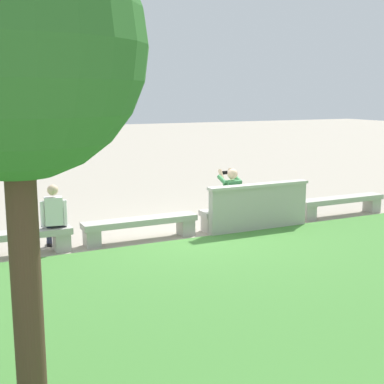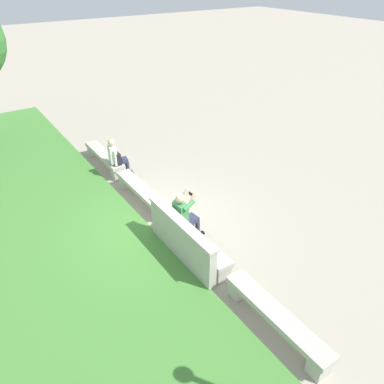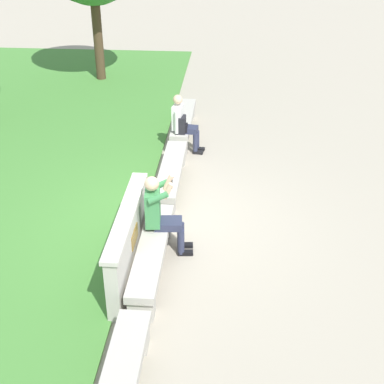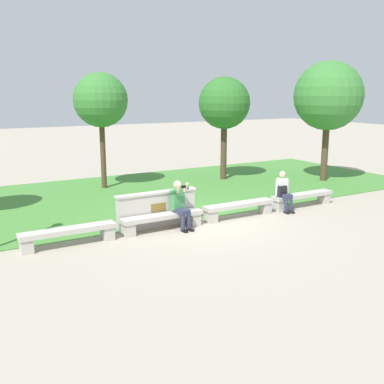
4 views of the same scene
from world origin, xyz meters
name	(u,v)px [view 1 (image 1 of 4)]	position (x,y,z in m)	size (l,w,h in m)	color
ground_plane	(198,233)	(0.00, 0.00, 0.00)	(80.00, 80.00, 0.00)	#A89E8C
grass_strip	(340,305)	(0.00, 4.38, 0.01)	(22.02, 8.00, 0.03)	#478438
bench_main	(341,203)	(-3.84, 0.00, 0.31)	(2.34, 0.40, 0.45)	#B7B2A8
bench_near	(250,213)	(-1.28, 0.00, 0.31)	(2.34, 0.40, 0.45)	#B7B2A8
bench_mid	(141,225)	(1.28, 0.00, 0.31)	(2.34, 0.40, 0.45)	#B7B2A8
bench_far	(6,240)	(3.84, 0.00, 0.31)	(2.34, 0.40, 0.45)	#B7B2A8
backrest_wall_with_plaque	(259,207)	(-1.28, 0.34, 0.52)	(2.39, 0.24, 1.01)	#B7B2A8
person_photographer	(229,195)	(-0.78, -0.08, 0.74)	(0.49, 0.74, 1.32)	black
person_distant	(54,215)	(2.96, -0.07, 0.67)	(0.48, 0.71, 1.26)	black
backpack	(57,217)	(2.90, -0.04, 0.63)	(0.28, 0.24, 0.43)	black
tree_left_background	(13,49)	(4.25, 5.22, 3.22)	(2.15, 2.15, 4.33)	#4C3826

